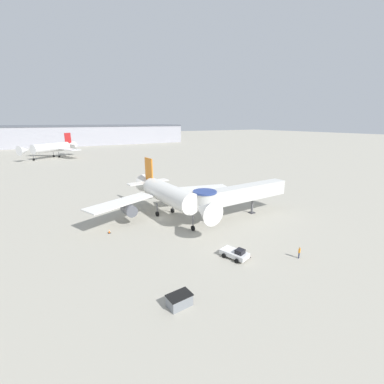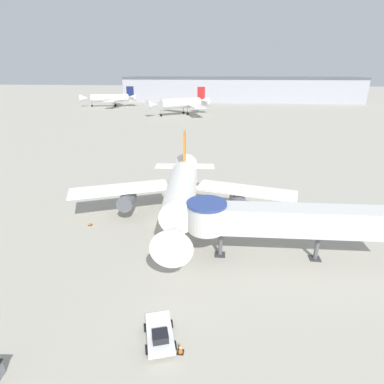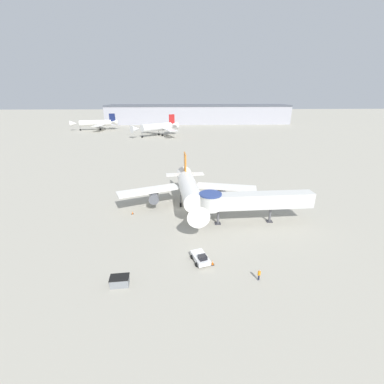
{
  "view_description": "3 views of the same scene",
  "coord_description": "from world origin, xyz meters",
  "views": [
    {
      "loc": [
        -17.48,
        -42.42,
        17.63
      ],
      "look_at": [
        4.81,
        -3.69,
        5.31
      ],
      "focal_mm": 24.0,
      "sensor_mm": 36.0,
      "label": 1
    },
    {
      "loc": [
        7.11,
        -34.63,
        18.49
      ],
      "look_at": [
        3.5,
        -3.91,
        5.97
      ],
      "focal_mm": 28.0,
      "sensor_mm": 36.0,
      "label": 2
    },
    {
      "loc": [
        0.37,
        -50.0,
        22.86
      ],
      "look_at": [
        2.11,
        -5.22,
        5.8
      ],
      "focal_mm": 24.0,
      "sensor_mm": 36.0,
      "label": 3
    }
  ],
  "objects": [
    {
      "name": "ground_crew_marshaller",
      "position": [
        10.19,
        -22.94,
        0.94
      ],
      "size": [
        0.36,
        0.28,
        1.64
      ],
      "rotation": [
        0.0,
        0.0,
        0.37
      ],
      "color": "#1E2338",
      "rests_on": "ground_plane"
    },
    {
      "name": "traffic_cone_port_wing",
      "position": [
        -9.95,
        -2.19,
        0.34
      ],
      "size": [
        0.43,
        0.43,
        0.72
      ],
      "color": "black",
      "rests_on": "ground_plane"
    },
    {
      "name": "jet_bridge",
      "position": [
        12.56,
        -6.74,
        4.52
      ],
      "size": [
        21.36,
        4.22,
        6.2
      ],
      "rotation": [
        0.0,
        0.0,
        0.05
      ],
      "color": "silver",
      "rests_on": "ground_plane"
    },
    {
      "name": "pushback_tug_white",
      "position": [
        2.84,
        -18.64,
        0.66
      ],
      "size": [
        2.9,
        4.05,
        1.48
      ],
      "rotation": [
        0.0,
        0.0,
        0.31
      ],
      "color": "silver",
      "rests_on": "ground_plane"
    },
    {
      "name": "background_jet_red_tail",
      "position": [
        -13.74,
        103.51,
        5.16
      ],
      "size": [
        27.22,
        28.46,
        11.84
      ],
      "rotation": [
        0.0,
        0.0,
        -0.92
      ],
      "color": "white",
      "rests_on": "ground_plane"
    },
    {
      "name": "background_jet_navy_tail",
      "position": [
        -57.87,
        132.6,
        4.72
      ],
      "size": [
        30.62,
        31.02,
        10.75
      ],
      "rotation": [
        0.0,
        0.0,
        -1.34
      ],
      "color": "white",
      "rests_on": "ground_plane"
    },
    {
      "name": "service_container_gray",
      "position": [
        -7.82,
        -23.14,
        0.62
      ],
      "size": [
        2.55,
        1.79,
        1.23
      ],
      "rotation": [
        0.0,
        0.0,
        0.08
      ],
      "color": "gray",
      "rests_on": "ground_plane"
    },
    {
      "name": "traffic_cone_apron_front",
      "position": [
        4.5,
        -19.46,
        0.38
      ],
      "size": [
        0.48,
        0.48,
        0.79
      ],
      "color": "black",
      "rests_on": "ground_plane"
    },
    {
      "name": "ground_plane",
      "position": [
        0.0,
        0.0,
        0.0
      ],
      "size": [
        800.0,
        800.0,
        0.0
      ],
      "primitive_type": "plane",
      "color": "#A8A393"
    },
    {
      "name": "main_airplane",
      "position": [
        1.7,
        0.03,
        4.36
      ],
      "size": [
        30.34,
        24.65,
        10.35
      ],
      "rotation": [
        0.0,
        0.0,
        0.09
      ],
      "color": "white",
      "rests_on": "ground_plane"
    },
    {
      "name": "terminal_building",
      "position": [
        14.08,
        175.0,
        7.52
      ],
      "size": [
        149.69,
        26.44,
        15.01
      ],
      "color": "#A8A8B2",
      "rests_on": "ground_plane"
    }
  ]
}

